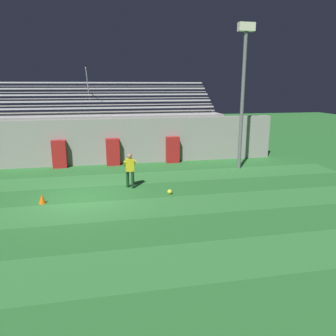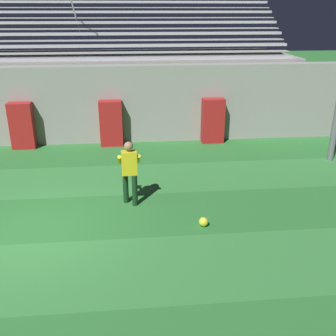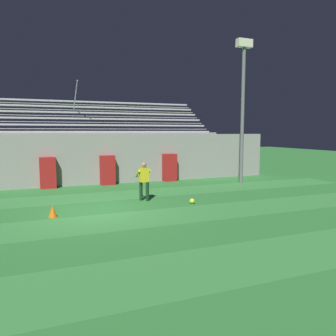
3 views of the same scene
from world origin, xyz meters
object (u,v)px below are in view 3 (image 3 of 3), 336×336
at_px(padding_pillar_gate_left, 48,173).
at_px(padding_pillar_gate_right, 108,170).
at_px(padding_pillar_far_right, 170,168).
at_px(floodlight_pole, 243,94).
at_px(soccer_ball, 192,201).
at_px(goalkeeper, 144,179).
at_px(traffic_cone, 53,211).

height_order(padding_pillar_gate_left, padding_pillar_gate_right, same).
relative_size(padding_pillar_gate_right, padding_pillar_far_right, 1.00).
distance_m(floodlight_pole, soccer_ball, 7.99).
bearing_deg(goalkeeper, padding_pillar_far_right, 56.99).
bearing_deg(traffic_cone, floodlight_pole, 20.84).
height_order(goalkeeper, soccer_ball, goalkeeper).
relative_size(padding_pillar_gate_right, soccer_ball, 7.46).
relative_size(padding_pillar_far_right, traffic_cone, 3.91).
bearing_deg(padding_pillar_far_right, soccer_ball, -103.32).
bearing_deg(padding_pillar_gate_right, padding_pillar_far_right, 0.00).
height_order(soccer_ball, traffic_cone, traffic_cone).
distance_m(padding_pillar_gate_left, traffic_cone, 6.26).
height_order(floodlight_pole, soccer_ball, floodlight_pole).
bearing_deg(padding_pillar_far_right, traffic_cone, -137.86).
relative_size(floodlight_pole, traffic_cone, 19.09).
height_order(padding_pillar_far_right, floodlight_pole, floodlight_pole).
distance_m(floodlight_pole, traffic_cone, 12.14).
bearing_deg(goalkeeper, padding_pillar_gate_right, 97.50).
bearing_deg(soccer_ball, goalkeeper, 141.37).
relative_size(padding_pillar_gate_right, goalkeeper, 0.98).
distance_m(goalkeeper, soccer_ball, 2.28).
distance_m(soccer_ball, traffic_cone, 5.44).
bearing_deg(padding_pillar_gate_right, traffic_cone, -116.86).
bearing_deg(padding_pillar_gate_left, traffic_cone, -90.24).
xyz_separation_m(floodlight_pole, traffic_cone, (-10.40, -3.96, -4.86)).
xyz_separation_m(goalkeeper, traffic_cone, (-3.78, -1.46, -0.74)).
height_order(padding_pillar_gate_left, padding_pillar_far_right, same).
distance_m(padding_pillar_far_right, traffic_cone, 9.31).
bearing_deg(traffic_cone, padding_pillar_gate_right, 63.14).
bearing_deg(floodlight_pole, padding_pillar_far_right, 147.13).
xyz_separation_m(padding_pillar_gate_right, padding_pillar_far_right, (3.73, 0.00, 0.00)).
height_order(padding_pillar_far_right, traffic_cone, padding_pillar_far_right).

